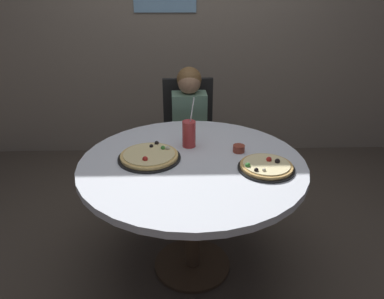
% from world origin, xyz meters
% --- Properties ---
extents(ground_plane, '(8.00, 8.00, 0.00)m').
position_xyz_m(ground_plane, '(0.00, 0.00, 0.00)').
color(ground_plane, '#4C4238').
extents(wall_with_window, '(5.20, 0.14, 2.90)m').
position_xyz_m(wall_with_window, '(-0.00, 1.80, 1.45)').
color(wall_with_window, gray).
rests_on(wall_with_window, ground_plane).
extents(dining_table, '(1.27, 1.27, 0.75)m').
position_xyz_m(dining_table, '(0.00, 0.00, 0.66)').
color(dining_table, silver).
rests_on(dining_table, ground_plane).
extents(chair_wooden, '(0.42, 0.42, 0.95)m').
position_xyz_m(chair_wooden, '(-0.00, 0.95, 0.53)').
color(chair_wooden, black).
rests_on(chair_wooden, ground_plane).
extents(diner_child, '(0.27, 0.42, 1.08)m').
position_xyz_m(diner_child, '(0.00, 0.77, 0.48)').
color(diner_child, '#3F4766').
rests_on(diner_child, ground_plane).
extents(pizza_veggie, '(0.35, 0.35, 0.05)m').
position_xyz_m(pizza_veggie, '(-0.24, 0.04, 0.77)').
color(pizza_veggie, black).
rests_on(pizza_veggie, dining_table).
extents(pizza_cheese, '(0.30, 0.30, 0.05)m').
position_xyz_m(pizza_cheese, '(0.39, -0.10, 0.77)').
color(pizza_cheese, black).
rests_on(pizza_cheese, dining_table).
extents(soda_cup, '(0.08, 0.08, 0.31)m').
position_xyz_m(soda_cup, '(-0.01, 0.20, 0.83)').
color(soda_cup, '#B73333').
rests_on(soda_cup, dining_table).
extents(sauce_bowl, '(0.07, 0.07, 0.04)m').
position_xyz_m(sauce_bowl, '(0.28, 0.12, 0.77)').
color(sauce_bowl, brown).
rests_on(sauce_bowl, dining_table).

